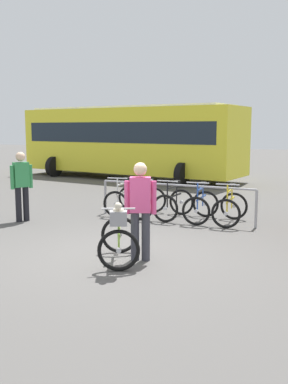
# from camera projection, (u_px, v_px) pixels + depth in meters

# --- Properties ---
(ground_plane) EXTENTS (80.00, 80.00, 0.00)m
(ground_plane) POSITION_uv_depth(u_px,v_px,m) (121.00, 255.00, 7.73)
(ground_plane) COLOR #514F4C
(bike_rack_rail) EXTENTS (3.90, 0.26, 0.88)m
(bike_rack_rail) POSITION_uv_depth(u_px,v_px,m) (175.00, 192.00, 10.58)
(bike_rack_rail) COLOR #99999E
(bike_rack_rail) RESTS_ON ground
(racked_bike_white) EXTENTS (0.75, 1.15, 0.97)m
(racked_bike_white) POSITION_uv_depth(u_px,v_px,m) (123.00, 200.00, 11.44)
(racked_bike_white) COLOR black
(racked_bike_white) RESTS_ON ground
(racked_bike_red) EXTENTS (0.72, 1.14, 0.97)m
(racked_bike_red) POSITION_uv_depth(u_px,v_px,m) (148.00, 201.00, 11.13)
(racked_bike_red) COLOR black
(racked_bike_red) RESTS_ON ground
(racked_bike_black) EXTENTS (0.73, 1.13, 0.97)m
(racked_bike_black) POSITION_uv_depth(u_px,v_px,m) (174.00, 204.00, 10.83)
(racked_bike_black) COLOR black
(racked_bike_black) RESTS_ON ground
(racked_bike_blue) EXTENTS (0.72, 1.12, 0.97)m
(racked_bike_blue) POSITION_uv_depth(u_px,v_px,m) (201.00, 206.00, 10.53)
(racked_bike_blue) COLOR black
(racked_bike_blue) RESTS_ON ground
(racked_bike_yellow) EXTENTS (0.69, 1.10, 0.97)m
(racked_bike_yellow) POSITION_uv_depth(u_px,v_px,m) (230.00, 208.00, 10.22)
(racked_bike_yellow) COLOR black
(racked_bike_yellow) RESTS_ON ground
(featured_bicycle) EXTENTS (1.06, 1.26, 1.09)m
(featured_bicycle) POSITION_uv_depth(u_px,v_px,m) (119.00, 235.00, 7.19)
(featured_bicycle) COLOR black
(featured_bicycle) RESTS_ON ground
(person_with_featured_bike) EXTENTS (0.50, 0.31, 1.64)m
(person_with_featured_bike) POSITION_uv_depth(u_px,v_px,m) (140.00, 207.00, 7.32)
(person_with_featured_bike) COLOR #383842
(person_with_featured_bike) RESTS_ON ground
(pedestrian_with_backpack) EXTENTS (0.44, 0.47, 1.64)m
(pedestrian_with_backpack) POSITION_uv_depth(u_px,v_px,m) (21.00, 182.00, 10.44)
(pedestrian_with_backpack) COLOR black
(pedestrian_with_backpack) RESTS_ON ground
(bus_distant) EXTENTS (10.27, 4.45, 3.08)m
(bus_distant) POSITION_uv_depth(u_px,v_px,m) (129.00, 138.00, 19.27)
(bus_distant) COLOR yellow
(bus_distant) RESTS_ON ground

